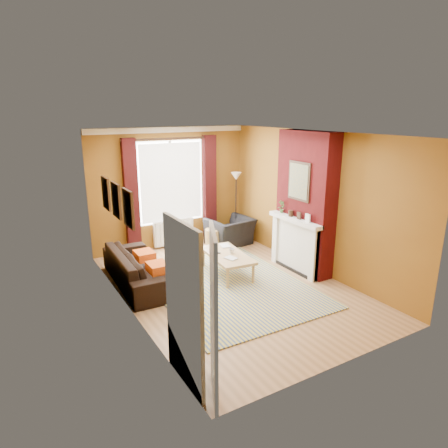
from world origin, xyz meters
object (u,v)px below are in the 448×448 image
(armchair, at_px, (230,232))
(wicker_stool, at_px, (213,239))
(floor_lamp, at_px, (236,187))
(coffee_table, at_px, (227,256))
(sofa, at_px, (139,267))

(armchair, bearing_deg, wicker_stool, -1.89)
(wicker_stool, relative_size, floor_lamp, 0.29)
(armchair, distance_m, floor_lamp, 1.10)
(wicker_stool, bearing_deg, coffee_table, -108.67)
(floor_lamp, bearing_deg, sofa, -155.99)
(sofa, relative_size, coffee_table, 1.59)
(armchair, bearing_deg, coffee_table, 49.49)
(armchair, relative_size, coffee_table, 0.73)
(sofa, xyz_separation_m, floor_lamp, (2.96, 1.32, 1.03))
(wicker_stool, xyz_separation_m, floor_lamp, (0.82, 0.31, 1.11))
(coffee_table, height_order, floor_lamp, floor_lamp)
(armchair, height_order, coffee_table, armchair)
(sofa, bearing_deg, armchair, -66.57)
(armchair, xyz_separation_m, wicker_stool, (-0.50, -0.05, -0.09))
(wicker_stool, height_order, floor_lamp, floor_lamp)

